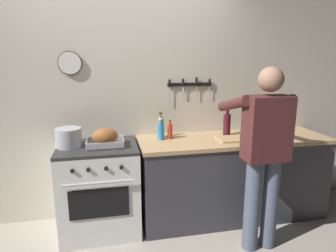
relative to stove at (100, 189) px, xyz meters
The scene contains 13 objects.
wall_back 0.95m from the stove, 58.72° to the left, with size 6.00×0.13×2.60m.
counter_block 1.42m from the stove, ahead, with size 2.03×0.65×0.90m.
stove is the anchor object (origin of this frame).
person_cook 1.63m from the stove, 21.81° to the right, with size 0.51×0.63×1.66m.
roasting_pan 0.54m from the stove, 21.99° to the right, with size 0.35×0.26×0.18m.
stock_pot 0.60m from the stove, behind, with size 0.24×0.24×0.18m.
cutting_board 1.47m from the stove, ahead, with size 0.36×0.24×0.02m, color tan.
bottle_vinegar 0.88m from the stove, 15.66° to the left, with size 0.06×0.06×0.27m.
bottle_soy_sauce 1.68m from the stove, ahead, with size 0.05×0.05×0.19m.
bottle_olive_oil 1.79m from the stove, ahead, with size 0.06×0.06×0.28m.
bottle_hot_sauce 0.92m from the stove, ahead, with size 0.05×0.05×0.20m.
bottle_dish_soap 0.84m from the stove, ahead, with size 0.07×0.07×0.22m.
bottle_wine_red 1.50m from the stove, ahead, with size 0.08×0.08×0.30m.
Camera 1 is at (-0.11, -1.82, 1.73)m, focal length 31.48 mm.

